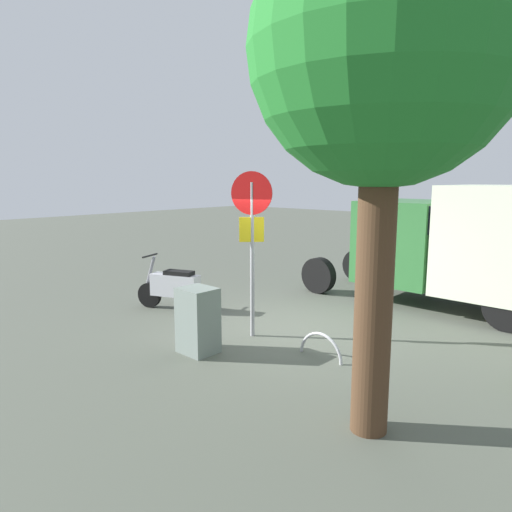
% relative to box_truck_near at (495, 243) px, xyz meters
% --- Properties ---
extents(ground_plane, '(60.00, 60.00, 0.00)m').
position_rel_box_truck_near_xyz_m(ground_plane, '(2.61, 3.56, -1.54)').
color(ground_plane, '#4E5348').
extents(box_truck_near, '(7.25, 2.43, 2.72)m').
position_rel_box_truck_near_xyz_m(box_truck_near, '(0.00, 0.00, 0.00)').
color(box_truck_near, black).
rests_on(box_truck_near, ground).
extents(motorcycle, '(1.73, 0.82, 1.20)m').
position_rel_box_truck_near_xyz_m(motorcycle, '(5.28, 4.23, -1.02)').
color(motorcycle, black).
rests_on(motorcycle, ground).
extents(stop_sign, '(0.71, 0.33, 2.99)m').
position_rel_box_truck_near_xyz_m(stop_sign, '(2.88, 4.38, 0.45)').
color(stop_sign, '#9E9EA3').
rests_on(stop_sign, ground).
extents(street_tree, '(2.80, 2.80, 5.54)m').
position_rel_box_truck_near_xyz_m(street_tree, '(-0.30, 5.91, 2.54)').
color(street_tree, '#47301E').
rests_on(street_tree, ground).
extents(utility_cabinet, '(0.60, 0.53, 1.09)m').
position_rel_box_truck_near_xyz_m(utility_cabinet, '(3.00, 5.58, -0.99)').
color(utility_cabinet, slate).
rests_on(utility_cabinet, ground).
extents(bike_rack_hoop, '(0.85, 0.12, 0.85)m').
position_rel_box_truck_near_xyz_m(bike_rack_hoop, '(1.33, 4.44, -1.54)').
color(bike_rack_hoop, '#B7B7BC').
rests_on(bike_rack_hoop, ground).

